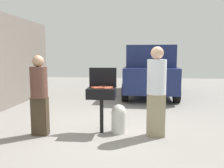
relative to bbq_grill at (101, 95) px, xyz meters
The scene contains 22 objects.
ground_plane 0.84m from the bbq_grill, 80.19° to the left, with size 24.00×24.00×0.00m, color gray.
bbq_grill is the anchor object (origin of this frame).
grill_lid_open 0.42m from the bbq_grill, 90.00° to the left, with size 0.60×0.05×0.42m, color black.
hot_dog_0 0.19m from the bbq_grill, 165.78° to the right, with size 0.03×0.03×0.13m, color #B74C33.
hot_dog_1 0.21m from the bbq_grill, 84.79° to the left, with size 0.03×0.03×0.13m, color #C6593D.
hot_dog_2 0.25m from the bbq_grill, 154.36° to the left, with size 0.03×0.03×0.13m, color #AD4228.
hot_dog_3 0.21m from the bbq_grill, 62.43° to the right, with size 0.03×0.03×0.13m, color #B74C33.
hot_dog_4 0.23m from the bbq_grill, 12.87° to the right, with size 0.03×0.03×0.13m, color #AD4228.
hot_dog_5 0.23m from the bbq_grill, 116.37° to the right, with size 0.03×0.03×0.13m, color #B74C33.
hot_dog_6 0.25m from the bbq_grill, 24.30° to the left, with size 0.03×0.03×0.13m, color #C6593D.
hot_dog_7 0.22m from the bbq_grill, 154.86° to the right, with size 0.03×0.03×0.13m, color #B74C33.
hot_dog_8 0.17m from the bbq_grill, behind, with size 0.03×0.03×0.13m, color #B74C33.
hot_dog_9 0.21m from the bbq_grill, 14.70° to the left, with size 0.03×0.03×0.13m, color #C6593D.
hot_dog_10 0.22m from the bbq_grill, 138.98° to the right, with size 0.03×0.03×0.13m, color #B74C33.
hot_dog_11 0.27m from the bbq_grill, 48.19° to the right, with size 0.03×0.03×0.13m, color #C6593D.
hot_dog_12 0.19m from the bbq_grill, 147.49° to the left, with size 0.03×0.03×0.13m, color #AD4228.
hot_dog_13 0.19m from the bbq_grill, 65.53° to the right, with size 0.03×0.03×0.13m, color #AD4228.
hot_dog_14 0.27m from the bbq_grill, 27.26° to the right, with size 0.03×0.03×0.13m, color #C6593D.
propane_tank 0.63m from the bbq_grill, ahead, with size 0.32×0.32×0.62m.
person_left 1.29m from the bbq_grill, 166.99° to the right, with size 0.35×0.35×1.67m.
person_right 1.16m from the bbq_grill, ahead, with size 0.39×0.39×1.84m.
parked_minivan 5.12m from the bbq_grill, 75.41° to the left, with size 2.13×4.45×2.02m.
Camera 1 is at (0.70, -5.09, 1.68)m, focal length 37.99 mm.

